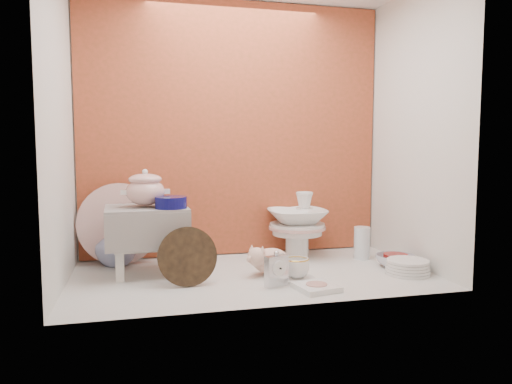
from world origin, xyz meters
TOP-DOWN VIEW (x-y plane):
  - ground at (0.00, 0.00)m, footprint 1.80×1.80m
  - niche_shell at (0.00, 0.18)m, footprint 1.86×1.03m
  - step_stool at (-0.52, 0.15)m, footprint 0.42×0.36m
  - soup_tureen at (-0.52, 0.14)m, footprint 0.28×0.28m
  - cobalt_bowl at (-0.40, 0.06)m, footprint 0.21×0.21m
  - floral_platter at (-0.66, 0.39)m, footprint 0.45×0.08m
  - blue_white_vase at (-0.68, 0.37)m, footprint 0.25×0.25m
  - lacquer_tray at (-0.34, -0.12)m, footprint 0.28×0.09m
  - mantel_clock at (0.06, -0.23)m, footprint 0.12×0.08m
  - plush_pig at (0.09, -0.01)m, footprint 0.24×0.17m
  - teacup_saucer at (0.18, -0.15)m, footprint 0.21×0.21m
  - gold_rim_teacup at (0.18, -0.15)m, footprint 0.14×0.14m
  - lattice_dish at (0.22, -0.32)m, footprint 0.20×0.20m
  - dinner_plate_stack at (0.77, -0.18)m, footprint 0.28×0.28m
  - crystal_bowl at (0.79, -0.03)m, footprint 0.23×0.23m
  - clear_glass_vase at (0.69, 0.19)m, footprint 0.12×0.12m
  - porcelain_tower at (0.34, 0.32)m, footprint 0.42×0.42m

SIDE VIEW (x-z plane):
  - ground at x=0.00m, z-range 0.00..0.00m
  - teacup_saucer at x=0.18m, z-range 0.00..0.01m
  - lattice_dish at x=0.22m, z-range 0.00..0.02m
  - crystal_bowl at x=0.79m, z-range 0.00..0.07m
  - dinner_plate_stack at x=0.77m, z-range 0.00..0.07m
  - gold_rim_teacup at x=0.18m, z-range 0.01..0.11m
  - plush_pig at x=0.09m, z-range 0.00..0.14m
  - mantel_clock at x=0.06m, z-range 0.00..0.17m
  - clear_glass_vase at x=0.69m, z-range 0.00..0.19m
  - blue_white_vase at x=-0.68m, z-range 0.00..0.23m
  - lacquer_tray at x=-0.34m, z-range 0.00..0.28m
  - step_stool at x=-0.52m, z-range 0.00..0.35m
  - porcelain_tower at x=0.34m, z-range 0.00..0.39m
  - floral_platter at x=-0.66m, z-range 0.00..0.45m
  - cobalt_bowl at x=-0.40m, z-range 0.35..0.40m
  - soup_tureen at x=-0.52m, z-range 0.35..0.54m
  - niche_shell at x=0.00m, z-range 0.17..1.70m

